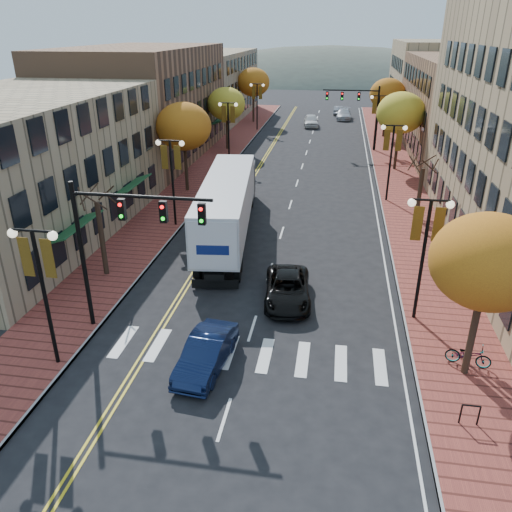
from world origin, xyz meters
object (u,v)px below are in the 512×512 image
at_px(navy_sedan, 206,353).
at_px(black_suv, 288,289).
at_px(bicycle, 468,355).
at_px(semi_truck, 229,200).

relative_size(navy_sedan, black_suv, 0.88).
bearing_deg(bicycle, navy_sedan, 111.82).
bearing_deg(black_suv, bicycle, -34.74).
distance_m(semi_truck, black_suv, 9.70).
bearing_deg(navy_sedan, black_suv, 71.72).
bearing_deg(bicycle, semi_truck, 57.81).
distance_m(navy_sedan, bicycle, 10.69).
bearing_deg(navy_sedan, semi_truck, 104.11).
relative_size(black_suv, bicycle, 2.74).
height_order(black_suv, bicycle, black_suv).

